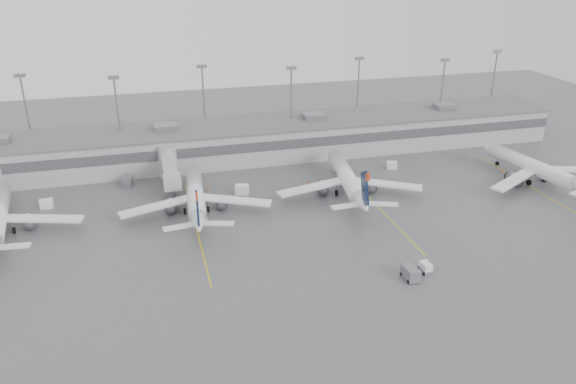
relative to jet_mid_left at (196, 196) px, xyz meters
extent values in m
plane|color=#515153|center=(16.68, -30.63, -3.21)|extent=(260.00, 260.00, 0.00)
cube|color=#A2A29D|center=(16.68, 27.37, 0.79)|extent=(150.00, 16.00, 8.00)
cube|color=#47474C|center=(16.68, 19.32, 1.79)|extent=(150.00, 0.15, 2.20)
cube|color=#606060|center=(16.68, 27.37, 4.84)|extent=(152.00, 17.00, 0.30)
cube|color=slate|center=(66.68, 27.37, 5.59)|extent=(5.00, 4.00, 1.30)
cylinder|color=gray|center=(-33.32, 36.87, 6.79)|extent=(0.44, 0.44, 20.00)
cube|color=slate|center=(-33.32, 36.87, 16.99)|extent=(2.40, 0.50, 0.80)
cylinder|color=gray|center=(-13.32, 29.37, 6.79)|extent=(0.44, 0.44, 20.00)
cube|color=slate|center=(-13.32, 29.37, 16.99)|extent=(2.40, 0.50, 0.80)
cylinder|color=gray|center=(6.68, 36.87, 6.79)|extent=(0.44, 0.44, 20.00)
cube|color=slate|center=(6.68, 36.87, 16.99)|extent=(2.40, 0.50, 0.80)
cylinder|color=gray|center=(26.68, 29.37, 6.79)|extent=(0.44, 0.44, 20.00)
cube|color=slate|center=(26.68, 29.37, 16.99)|extent=(2.40, 0.50, 0.80)
cylinder|color=gray|center=(46.68, 36.87, 6.79)|extent=(0.44, 0.44, 20.00)
cube|color=slate|center=(46.68, 36.87, 16.99)|extent=(2.40, 0.50, 0.80)
cylinder|color=gray|center=(66.68, 29.37, 6.79)|extent=(0.44, 0.44, 20.00)
cube|color=slate|center=(66.68, 29.37, 16.99)|extent=(2.40, 0.50, 0.80)
cylinder|color=gray|center=(86.68, 36.87, 6.79)|extent=(0.44, 0.44, 20.00)
cube|color=slate|center=(86.68, 36.87, 16.99)|extent=(2.40, 0.50, 0.80)
cylinder|color=#989A9D|center=(-3.82, 19.37, 0.29)|extent=(4.00, 4.00, 7.00)
cube|color=#989A9D|center=(-3.82, 12.87, 1.09)|extent=(2.80, 13.00, 2.60)
cube|color=#989A9D|center=(-3.82, 5.37, 1.09)|extent=(3.40, 2.40, 3.00)
cylinder|color=gray|center=(-3.82, 5.37, -1.81)|extent=(0.70, 0.70, 2.80)
cube|color=black|center=(-3.82, 5.37, -2.86)|extent=(2.20, 1.20, 0.70)
cube|color=#E2B80D|center=(-0.82, -6.63, -3.20)|extent=(0.25, 40.00, 0.01)
cube|color=#E2B80D|center=(34.18, -6.63, -3.20)|extent=(0.25, 40.00, 0.01)
cube|color=#E2B80D|center=(69.18, -6.63, -3.20)|extent=(0.25, 40.00, 0.01)
cone|color=white|center=(-35.86, 14.10, -0.08)|extent=(3.43, 3.25, 3.13)
cube|color=white|center=(-26.84, -0.84, -0.92)|extent=(13.82, 5.38, 0.36)
cylinder|color=black|center=(-35.46, 10.57, -2.74)|extent=(0.47, 0.97, 0.94)
cylinder|color=black|center=(-32.01, -0.58, -2.64)|extent=(0.59, 1.19, 1.15)
cylinder|color=white|center=(0.11, 1.54, -0.06)|extent=(4.72, 23.23, 3.15)
cone|color=white|center=(1.00, 14.51, -0.06)|extent=(3.34, 3.15, 3.15)
cone|color=white|center=(-0.85, -12.38, 0.36)|extent=(3.50, 5.45, 3.15)
cube|color=white|center=(-7.42, -0.89, -0.90)|extent=(13.89, 5.96, 0.37)
cube|color=white|center=(7.23, -1.90, -0.90)|extent=(13.66, 7.62, 0.37)
cube|color=black|center=(-0.89, -12.90, 3.40)|extent=(0.72, 5.91, 6.86)
cube|color=red|center=(-0.98, -14.26, 6.12)|extent=(0.46, 2.14, 1.99)
cylinder|color=black|center=(0.75, 10.95, -2.74)|extent=(0.43, 0.97, 0.94)
cylinder|color=black|center=(-2.24, -0.40, -2.63)|extent=(0.55, 1.18, 1.15)
cylinder|color=black|center=(2.16, -0.71, -2.63)|extent=(0.55, 1.18, 1.15)
cylinder|color=white|center=(30.85, 1.98, 0.06)|extent=(6.68, 24.19, 3.27)
cone|color=white|center=(32.80, 15.34, 0.06)|extent=(3.67, 3.49, 3.27)
cone|color=white|center=(28.77, -12.36, 0.49)|extent=(4.02, 5.86, 3.27)
cube|color=white|center=(22.87, 0.05, -0.81)|extent=(14.44, 5.19, 0.38)
cube|color=white|center=(37.96, -2.14, -0.81)|extent=(13.95, 8.81, 0.38)
cube|color=black|center=(28.69, -12.90, 3.65)|extent=(1.21, 6.12, 7.12)
cube|color=red|center=(28.49, -14.30, 6.48)|extent=(0.64, 2.23, 2.07)
cylinder|color=black|center=(32.26, 11.68, -2.72)|extent=(0.52, 1.02, 0.98)
cylinder|color=black|center=(28.28, 0.15, -2.61)|extent=(0.66, 1.26, 1.20)
cylinder|color=black|center=(32.80, -0.51, -2.61)|extent=(0.66, 1.26, 1.20)
cylinder|color=white|center=(71.22, -2.70, -0.01)|extent=(6.77, 23.65, 3.20)
cone|color=white|center=(69.18, 10.35, -0.01)|extent=(3.62, 3.44, 3.20)
cube|color=white|center=(64.32, -6.79, -0.87)|extent=(13.60, 8.73, 0.37)
cube|color=white|center=(79.05, -4.49, -0.87)|extent=(14.11, 4.93, 0.37)
cylinder|color=black|center=(69.74, 6.77, -2.73)|extent=(0.52, 1.00, 0.96)
cylinder|color=black|center=(69.34, -5.15, -2.62)|extent=(0.65, 1.23, 1.17)
cylinder|color=black|center=(73.76, -4.46, -2.62)|extent=(0.65, 1.23, 1.17)
cube|color=white|center=(31.81, -30.91, -2.41)|extent=(1.41, 2.18, 1.60)
cube|color=slate|center=(31.81, -30.91, -2.90)|extent=(1.60, 2.54, 0.62)
cylinder|color=black|center=(31.07, -30.05, -2.96)|extent=(0.21, 0.50, 0.50)
cylinder|color=black|center=(32.49, -30.00, -2.96)|extent=(0.21, 0.50, 0.50)
cylinder|color=black|center=(31.14, -31.83, -2.96)|extent=(0.21, 0.50, 0.50)
cylinder|color=black|center=(32.56, -31.77, -2.96)|extent=(0.21, 0.50, 0.50)
cube|color=slate|center=(28.61, -32.11, -2.13)|extent=(1.93, 3.24, 1.92)
cylinder|color=black|center=(27.78, -31.01, -2.89)|extent=(0.27, 0.64, 0.63)
cylinder|color=black|center=(29.45, -33.21, -2.89)|extent=(0.27, 0.64, 0.63)
cube|color=white|center=(-27.72, 9.07, -2.36)|extent=(2.49, 1.74, 1.70)
cube|color=white|center=(9.94, 5.90, -2.25)|extent=(3.10, 2.49, 1.91)
cube|color=white|center=(45.40, 11.13, -2.40)|extent=(2.65, 2.17, 1.62)
cube|color=slate|center=(-12.61, 16.41, -2.23)|extent=(2.45, 3.43, 1.97)
cone|color=#DE5804|center=(3.39, 9.19, -2.86)|extent=(0.44, 0.44, 0.70)
cone|color=#DE5804|center=(24.72, 8.07, -2.90)|extent=(0.39, 0.39, 0.61)
cone|color=#DE5804|center=(68.41, 2.88, -2.85)|extent=(0.46, 0.46, 0.73)
camera|label=1|loc=(-7.99, -97.52, 43.07)|focal=35.00mm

